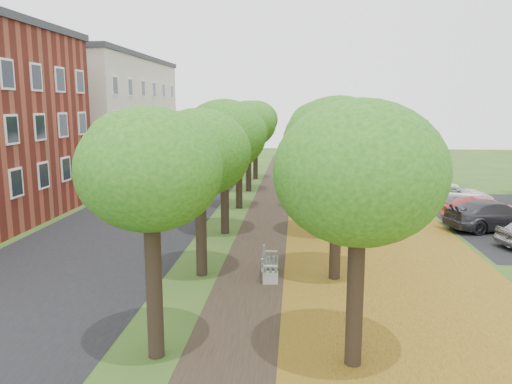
% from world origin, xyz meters
% --- Properties ---
extents(ground, '(120.00, 120.00, 0.00)m').
position_xyz_m(ground, '(0.00, 0.00, 0.00)').
color(ground, '#2D4C19').
rests_on(ground, ground).
extents(street_asphalt, '(8.00, 70.00, 0.01)m').
position_xyz_m(street_asphalt, '(-7.50, 15.00, 0.00)').
color(street_asphalt, black).
rests_on(street_asphalt, ground).
extents(footpath, '(3.20, 70.00, 0.01)m').
position_xyz_m(footpath, '(0.00, 15.00, 0.00)').
color(footpath, black).
rests_on(footpath, ground).
extents(leaf_verge, '(7.50, 70.00, 0.01)m').
position_xyz_m(leaf_verge, '(5.00, 15.00, 0.01)').
color(leaf_verge, olive).
rests_on(leaf_verge, ground).
extents(tree_row_west, '(3.63, 33.63, 6.12)m').
position_xyz_m(tree_row_west, '(-2.20, 15.00, 4.53)').
color(tree_row_west, black).
rests_on(tree_row_west, ground).
extents(tree_row_east, '(3.63, 33.63, 6.12)m').
position_xyz_m(tree_row_east, '(2.60, 15.00, 4.53)').
color(tree_row_east, black).
rests_on(tree_row_east, ground).
extents(building_cream, '(10.30, 20.30, 10.40)m').
position_xyz_m(building_cream, '(-17.00, 33.00, 5.21)').
color(building_cream, beige).
rests_on(building_cream, ground).
extents(bench, '(0.63, 1.93, 0.90)m').
position_xyz_m(bench, '(0.25, 6.06, 0.47)').
color(bench, '#2C3830').
rests_on(bench, ground).
extents(car_red, '(4.46, 1.84, 1.44)m').
position_xyz_m(car_red, '(11.00, 14.48, 0.72)').
color(car_red, maroon).
rests_on(car_red, ground).
extents(car_grey, '(5.36, 3.38, 1.45)m').
position_xyz_m(car_grey, '(11.00, 13.78, 0.72)').
color(car_grey, '#35353A').
rests_on(car_grey, ground).
extents(car_white, '(4.73, 2.45, 1.27)m').
position_xyz_m(car_white, '(11.00, 20.18, 0.64)').
color(car_white, white).
rests_on(car_white, ground).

